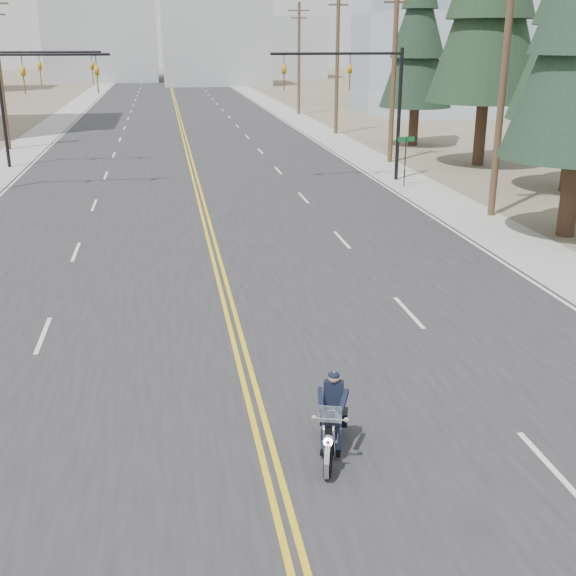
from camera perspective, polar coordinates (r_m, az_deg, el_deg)
The scene contains 18 objects.
road at distance 76.66m, azimuth -8.63°, elevation 13.27°, with size 20.00×200.00×0.01m, color #303033.
sidewalk_left at distance 77.29m, azimuth -17.39°, elevation 12.69°, with size 3.00×200.00×0.01m, color #A5A5A0.
sidewalk_right at distance 77.76m, azimuth 0.10°, elevation 13.56°, with size 3.00×200.00×0.01m, color #A5A5A0.
traffic_mast_left at distance 39.08m, azimuth -21.19°, elevation 14.22°, with size 7.10×0.26×7.00m.
traffic_mast_right at distance 39.80m, azimuth 5.99°, elevation 15.41°, with size 7.10×0.26×7.00m.
traffic_mast_far at distance 47.00m, azimuth -19.77°, elevation 14.90°, with size 6.10×0.26×7.00m.
street_sign at distance 38.75m, azimuth 9.27°, elevation 10.51°, with size 0.90×0.06×2.62m.
utility_pole_b at distance 32.54m, azimuth 16.68°, elevation 15.83°, with size 2.20×0.30×11.50m.
utility_pole_c at distance 46.51m, azimuth 8.36°, elevation 16.80°, with size 2.20×0.30×11.00m.
utility_pole_d at distance 60.96m, azimuth 3.92°, elevation 17.65°, with size 2.20×0.30×11.50m.
utility_pole_e at distance 77.60m, azimuth 0.87°, elevation 17.78°, with size 2.20×0.30×11.00m.
glass_building at distance 83.40m, azimuth 15.07°, elevation 20.20°, with size 24.00×16.00×20.00m, color #9EB5CC.
haze_bldg_b at distance 131.65m, azimuth -5.76°, elevation 18.73°, with size 18.00×14.00×14.00m, color #ADB2B7.
haze_bldg_c at distance 123.52m, azimuth 10.66°, elevation 19.44°, with size 16.00×12.00×18.00m, color #B7BCC6.
haze_bldg_d at distance 146.78m, azimuth -14.65°, elevation 20.61°, with size 20.00×15.00×26.00m, color #ADB2B7.
haze_bldg_e at distance 158.55m, azimuth 0.02°, elevation 18.48°, with size 14.00×14.00×12.00m, color #B7BCC6.
motorcyclist at distance 13.49m, azimuth 3.49°, elevation -10.14°, with size 0.86×2.01×1.57m, color black, non-canonical shape.
conifer_far at distance 54.64m, azimuth 10.29°, elevation 19.34°, with size 5.18×5.18×13.88m.
Camera 1 is at (-1.59, -6.30, 7.34)m, focal length 45.00 mm.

